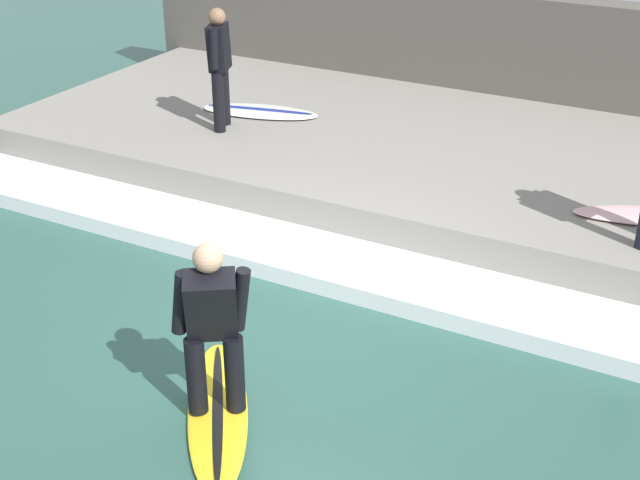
# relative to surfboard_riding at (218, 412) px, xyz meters

# --- Properties ---
(ground_plane) EXTENTS (28.00, 28.00, 0.00)m
(ground_plane) POSITION_rel_surfboard_riding_xyz_m (1.29, 0.09, -0.03)
(ground_plane) COLOR #2D564C
(concrete_ledge) EXTENTS (4.40, 11.37, 0.53)m
(concrete_ledge) POSITION_rel_surfboard_riding_xyz_m (5.19, 0.09, 0.24)
(concrete_ledge) COLOR gray
(concrete_ledge) RESTS_ON ground_plane
(back_wall) EXTENTS (0.50, 11.94, 1.92)m
(back_wall) POSITION_rel_surfboard_riding_xyz_m (7.64, 0.09, 0.93)
(back_wall) COLOR #544F49
(back_wall) RESTS_ON ground_plane
(wave_foam_crest) EXTENTS (0.95, 10.80, 0.18)m
(wave_foam_crest) POSITION_rel_surfboard_riding_xyz_m (2.51, 0.09, 0.06)
(wave_foam_crest) COLOR white
(wave_foam_crest) RESTS_ON ground_plane
(surfboard_riding) EXTENTS (1.86, 1.47, 0.07)m
(surfboard_riding) POSITION_rel_surfboard_riding_xyz_m (0.00, 0.00, 0.00)
(surfboard_riding) COLOR yellow
(surfboard_riding) RESTS_ON ground_plane
(surfer_riding) EXTENTS (0.55, 0.55, 1.47)m
(surfer_riding) POSITION_rel_surfboard_riding_xyz_m (-0.00, 0.00, 0.85)
(surfer_riding) COLOR black
(surfer_riding) RESTS_ON surfboard_riding
(surfer_waiting_far) EXTENTS (0.50, 0.35, 1.53)m
(surfer_waiting_far) POSITION_rel_surfboard_riding_xyz_m (4.40, 2.88, 1.36)
(surfer_waiting_far) COLOR black
(surfer_waiting_far) RESTS_ON concrete_ledge
(surfboard_waiting_far) EXTENTS (0.93, 1.71, 0.07)m
(surfboard_waiting_far) POSITION_rel_surfboard_riding_xyz_m (5.10, 2.76, 0.53)
(surfboard_waiting_far) COLOR white
(surfboard_waiting_far) RESTS_ON concrete_ledge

